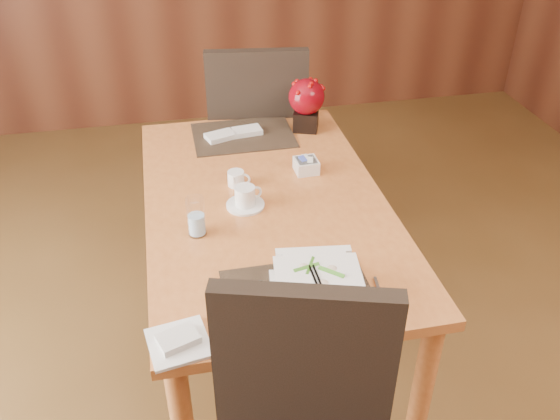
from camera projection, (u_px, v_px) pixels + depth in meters
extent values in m
cube|color=#CB7338|center=(266.00, 205.00, 2.25)|extent=(0.90, 1.50, 0.04)
cylinder|color=#CB7338|center=(165.00, 202.00, 2.96)|extent=(0.07, 0.07, 0.71)
cylinder|color=#CB7338|center=(421.00, 397.00, 1.97)|extent=(0.07, 0.07, 0.71)
cylinder|color=#CB7338|center=(316.00, 185.00, 3.09)|extent=(0.07, 0.07, 0.71)
cube|color=black|center=(299.00, 296.00, 1.79)|extent=(0.45, 0.33, 0.01)
cube|color=black|center=(243.00, 135.00, 2.69)|extent=(0.45, 0.33, 0.01)
cube|color=white|center=(317.00, 300.00, 1.78)|extent=(0.31, 0.31, 0.01)
cube|color=white|center=(317.00, 287.00, 1.75)|extent=(0.22, 0.22, 0.09)
cylinder|color=tan|center=(317.00, 286.00, 1.75)|extent=(0.18, 0.18, 0.08)
cylinder|color=white|center=(245.00, 205.00, 2.21)|extent=(0.14, 0.14, 0.01)
cylinder|color=white|center=(245.00, 196.00, 2.18)|extent=(0.09, 0.09, 0.07)
cylinder|color=black|center=(245.00, 189.00, 2.17)|extent=(0.07, 0.07, 0.01)
cylinder|color=white|center=(196.00, 217.00, 2.02)|extent=(0.08, 0.08, 0.15)
cube|color=white|center=(306.00, 166.00, 2.41)|extent=(0.09, 0.09, 0.05)
cube|color=black|center=(306.00, 120.00, 2.72)|extent=(0.14, 0.14, 0.09)
sphere|color=maroon|center=(307.00, 97.00, 2.66)|extent=(0.16, 0.16, 0.16)
cube|color=white|center=(179.00, 343.00, 1.63)|extent=(0.19, 0.19, 0.01)
cube|color=black|center=(304.00, 368.00, 1.52)|extent=(0.46, 0.18, 0.53)
cube|color=black|center=(257.00, 141.00, 3.19)|extent=(0.56, 0.56, 0.07)
cube|color=black|center=(258.00, 106.00, 2.83)|extent=(0.48, 0.12, 0.54)
cylinder|color=black|center=(291.00, 164.00, 3.52)|extent=(0.04, 0.04, 0.47)
cylinder|color=black|center=(298.00, 202.00, 3.18)|extent=(0.04, 0.04, 0.47)
cylinder|color=black|center=(222.00, 166.00, 3.50)|extent=(0.04, 0.04, 0.47)
cylinder|color=black|center=(221.00, 205.00, 3.15)|extent=(0.04, 0.04, 0.47)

